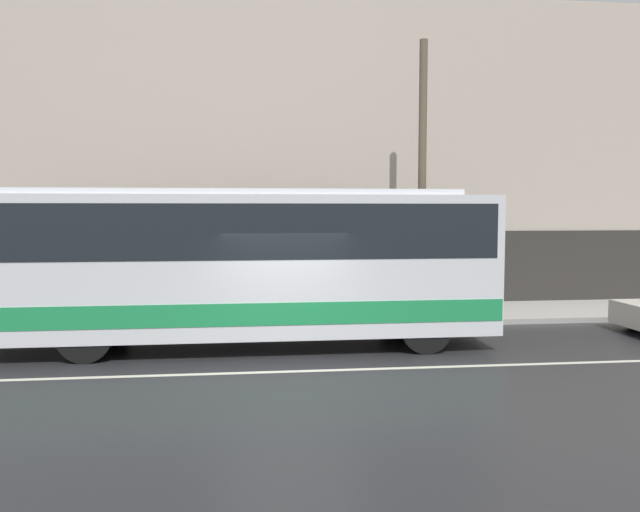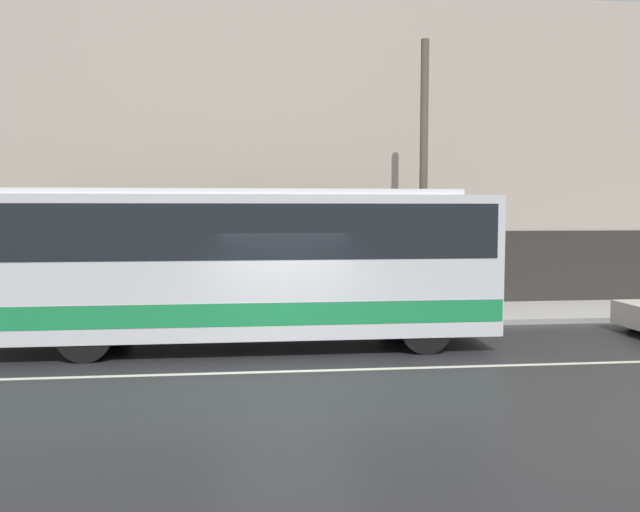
# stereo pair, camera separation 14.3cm
# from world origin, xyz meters

# --- Properties ---
(ground_plane) EXTENTS (60.00, 60.00, 0.00)m
(ground_plane) POSITION_xyz_m (0.00, 0.00, 0.00)
(ground_plane) COLOR #262628
(sidewalk) EXTENTS (60.00, 3.09, 0.14)m
(sidewalk) POSITION_xyz_m (0.00, 5.55, 0.07)
(sidewalk) COLOR #A09E99
(sidewalk) RESTS_ON ground_plane
(building_facade) EXTENTS (60.00, 0.35, 9.25)m
(building_facade) POSITION_xyz_m (0.00, 7.24, 4.46)
(building_facade) COLOR #B7A899
(building_facade) RESTS_ON ground_plane
(lane_stripe) EXTENTS (54.00, 0.14, 0.01)m
(lane_stripe) POSITION_xyz_m (0.00, 0.00, 0.00)
(lane_stripe) COLOR beige
(lane_stripe) RESTS_ON ground_plane
(transit_bus) EXTENTS (10.79, 2.51, 3.38)m
(transit_bus) POSITION_xyz_m (-0.88, 2.24, 1.90)
(transit_bus) COLOR silver
(transit_bus) RESTS_ON ground_plane
(utility_pole_near) EXTENTS (0.21, 0.21, 7.22)m
(utility_pole_near) POSITION_xyz_m (3.86, 4.90, 3.75)
(utility_pole_near) COLOR brown
(utility_pole_near) RESTS_ON sidewalk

